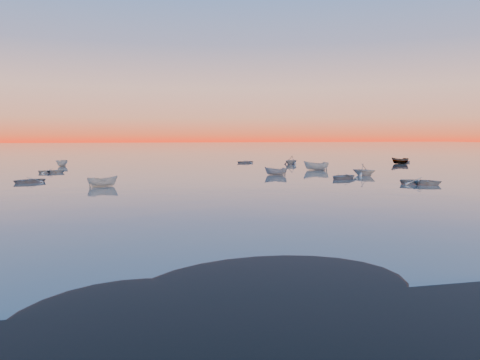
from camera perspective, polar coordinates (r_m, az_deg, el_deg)
name	(u,v)px	position (r m, az deg, el deg)	size (l,w,h in m)	color
ground	(187,159)	(119.69, -6.45, 2.54)	(600.00, 600.00, 0.00)	#675F56
mud_lobes	(447,269)	(23.12, 23.89, -9.88)	(140.00, 6.00, 0.07)	black
moored_fleet	(222,174)	(73.28, -2.26, 0.77)	(124.00, 58.00, 1.20)	#B8B8B4
boat_near_center	(103,186)	(57.10, -16.39, -0.76)	(3.51, 1.49, 1.22)	#B8B8B4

